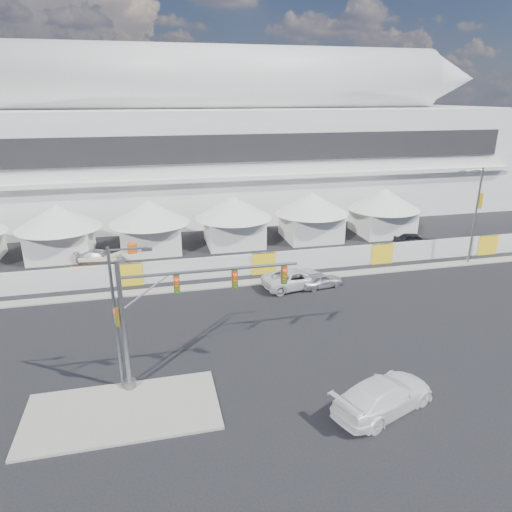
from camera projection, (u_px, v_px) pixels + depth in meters
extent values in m
plane|color=black|center=(226.00, 366.00, 27.99)|extent=(160.00, 160.00, 0.00)
cube|color=gray|center=(123.00, 411.00, 23.92)|extent=(10.00, 5.00, 0.15)
cube|color=gray|center=(410.00, 268.00, 43.74)|extent=(80.00, 1.20, 0.12)
cube|color=silver|center=(231.00, 159.00, 65.90)|extent=(80.00, 24.00, 14.00)
cube|color=black|center=(249.00, 148.00, 53.82)|extent=(68.00, 0.30, 3.20)
cube|color=silver|center=(249.00, 178.00, 54.76)|extent=(72.00, 0.80, 0.50)
cylinder|color=silver|center=(232.00, 78.00, 60.46)|extent=(57.60, 8.40, 8.40)
cylinder|color=silver|center=(247.00, 82.00, 61.04)|extent=(51.60, 6.80, 6.80)
cylinder|color=silver|center=(261.00, 85.00, 61.61)|extent=(45.60, 5.20, 5.20)
cone|color=silver|center=(450.00, 78.00, 67.45)|extent=(8.00, 7.60, 7.60)
cube|color=silver|center=(61.00, 242.00, 46.71)|extent=(6.00, 6.00, 3.00)
cone|color=silver|center=(57.00, 216.00, 45.80)|extent=(8.40, 8.40, 2.40)
cube|color=silver|center=(151.00, 236.00, 48.64)|extent=(6.00, 6.00, 3.00)
cone|color=silver|center=(149.00, 211.00, 47.74)|extent=(8.40, 8.40, 2.40)
cube|color=silver|center=(234.00, 231.00, 50.58)|extent=(6.00, 6.00, 3.00)
cone|color=silver|center=(233.00, 207.00, 49.68)|extent=(8.40, 8.40, 2.40)
cube|color=silver|center=(311.00, 226.00, 52.52)|extent=(6.00, 6.00, 3.00)
cone|color=silver|center=(312.00, 203.00, 51.62)|extent=(8.40, 8.40, 2.40)
cube|color=silver|center=(382.00, 221.00, 54.46)|extent=(6.00, 6.00, 3.00)
cone|color=silver|center=(384.00, 199.00, 53.55)|extent=(8.40, 8.40, 2.40)
cube|color=silver|center=(263.00, 263.00, 42.25)|extent=(70.00, 0.25, 2.00)
imported|color=silver|center=(321.00, 280.00, 39.31)|extent=(2.22, 4.06, 1.31)
imported|color=silver|center=(296.00, 278.00, 39.26)|extent=(3.60, 6.23, 1.63)
imported|color=white|center=(384.00, 395.00, 23.89)|extent=(4.59, 6.65, 1.79)
imported|color=black|center=(415.00, 240.00, 49.74)|extent=(2.98, 4.83, 1.54)
imported|color=silver|center=(101.00, 258.00, 44.64)|extent=(3.57, 5.16, 1.39)
cylinder|color=gray|center=(124.00, 327.00, 24.53)|extent=(0.25, 0.25, 7.60)
cylinder|color=gray|center=(130.00, 384.00, 25.73)|extent=(0.74, 0.74, 0.40)
cylinder|color=gray|center=(211.00, 270.00, 24.62)|extent=(9.69, 0.17, 0.17)
cube|color=#594714|center=(177.00, 284.00, 24.43)|extent=(0.32, 0.22, 1.05)
cube|color=#594714|center=(235.00, 279.00, 25.11)|extent=(0.32, 0.22, 1.05)
cube|color=#594714|center=(284.00, 275.00, 25.72)|extent=(0.32, 0.22, 1.05)
cube|color=#594714|center=(117.00, 317.00, 24.26)|extent=(0.22, 0.32, 1.05)
cylinder|color=slate|center=(116.00, 320.00, 24.51)|extent=(0.17, 0.17, 8.31)
cylinder|color=slate|center=(128.00, 249.00, 23.40)|extent=(2.03, 0.11, 0.11)
cube|color=slate|center=(147.00, 249.00, 23.63)|extent=(0.55, 0.23, 0.14)
cylinder|color=slate|center=(475.00, 217.00, 43.56)|extent=(0.19, 0.19, 9.41)
cylinder|color=slate|center=(472.00, 170.00, 41.81)|extent=(2.30, 0.13, 0.13)
cube|color=slate|center=(462.00, 172.00, 41.62)|extent=(0.63, 0.26, 0.16)
cube|color=yellow|center=(480.00, 201.00, 43.09)|extent=(0.03, 0.63, 1.46)
cube|color=#D55514|center=(87.00, 273.00, 41.33)|extent=(3.27, 1.70, 0.96)
cube|color=beige|center=(98.00, 259.00, 41.13)|extent=(3.33, 0.63, 0.31)
cube|color=beige|center=(119.00, 252.00, 41.37)|extent=(2.59, 0.51, 1.06)
cube|color=#D55514|center=(133.00, 246.00, 41.48)|extent=(0.86, 0.86, 0.87)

